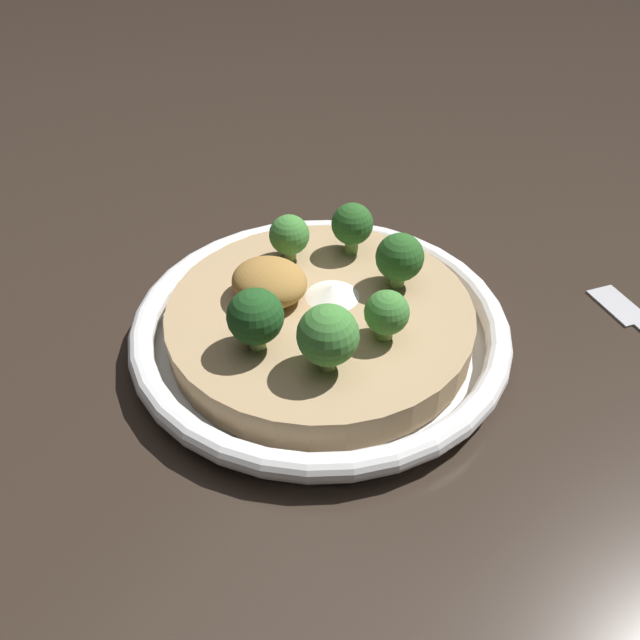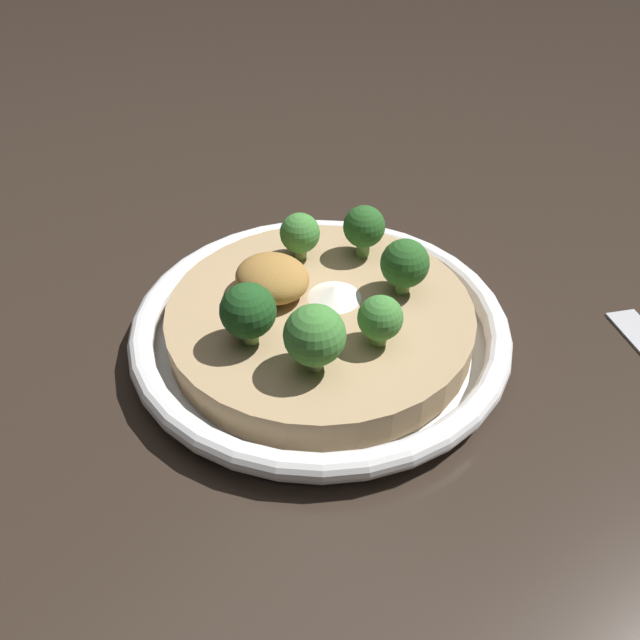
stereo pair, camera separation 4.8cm
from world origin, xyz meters
TOP-DOWN VIEW (x-y plane):
  - ground_plane at (0.00, 0.00)m, footprint 6.00×6.00m
  - risotto_bowl at (0.00, 0.00)m, footprint 0.29×0.29m
  - cheese_sprinkle at (0.00, 0.02)m, footprint 0.04×0.04m
  - crispy_onion_garnish at (-0.04, -0.01)m, footprint 0.06×0.05m
  - broccoli_left at (-0.06, 0.04)m, footprint 0.03×0.03m
  - broccoli_back_right at (0.03, 0.06)m, footprint 0.04×0.04m
  - broccoli_front_right at (0.04, -0.05)m, footprint 0.04×0.04m
  - broccoli_right at (0.06, -0.00)m, footprint 0.03×0.03m
  - broccoli_back_left at (-0.02, 0.08)m, footprint 0.03×0.03m
  - broccoli_front_left at (-0.01, -0.06)m, footprint 0.04×0.04m

SIDE VIEW (x-z plane):
  - ground_plane at x=0.00m, z-range 0.00..0.00m
  - risotto_bowl at x=0.00m, z-range 0.00..0.03m
  - cheese_sprinkle at x=0.00m, z-range 0.03..0.04m
  - crispy_onion_garnish at x=-0.04m, z-range 0.03..0.06m
  - broccoli_right at x=0.06m, z-range 0.04..0.07m
  - broccoli_left at x=-0.06m, z-range 0.04..0.08m
  - broccoli_back_right at x=0.03m, z-range 0.04..0.08m
  - broccoli_back_left at x=-0.02m, z-range 0.04..0.08m
  - broccoli_front_left at x=-0.01m, z-range 0.04..0.08m
  - broccoli_front_right at x=0.04m, z-range 0.04..0.09m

